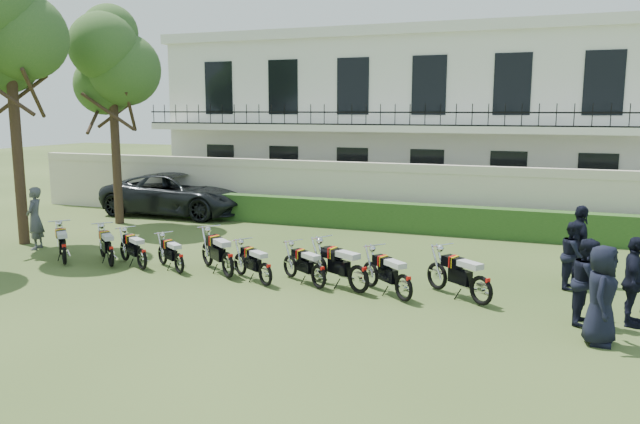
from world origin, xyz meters
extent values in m
plane|color=#31471C|center=(0.00, 0.00, 0.00)|extent=(100.00, 100.00, 0.00)
cube|color=beige|center=(0.00, 8.00, 1.00)|extent=(30.00, 0.30, 2.00)
cube|color=beige|center=(0.00, 8.00, 2.15)|extent=(30.00, 0.35, 0.30)
cube|color=#1F4418|center=(1.00, 7.20, 0.50)|extent=(18.00, 0.60, 1.00)
cube|color=silver|center=(0.00, 14.00, 3.50)|extent=(20.00, 8.00, 7.00)
cube|color=silver|center=(0.00, 14.00, 7.20)|extent=(20.40, 8.40, 0.40)
cube|color=silver|center=(0.00, 9.30, 3.50)|extent=(20.00, 1.40, 0.25)
cube|color=black|center=(0.00, 8.65, 4.10)|extent=(20.00, 0.05, 0.05)
cube|color=black|center=(0.00, 8.65, 3.65)|extent=(20.00, 0.05, 0.05)
cube|color=black|center=(-7.50, 10.02, 1.60)|extent=(1.30, 0.12, 2.20)
cube|color=black|center=(-7.50, 10.02, 5.10)|extent=(1.30, 0.12, 2.20)
cube|color=black|center=(-4.50, 10.02, 1.60)|extent=(1.30, 0.12, 2.20)
cube|color=black|center=(-4.50, 10.02, 5.10)|extent=(1.30, 0.12, 2.20)
cube|color=black|center=(-1.50, 10.02, 1.60)|extent=(1.30, 0.12, 2.20)
cube|color=black|center=(-1.50, 10.02, 5.10)|extent=(1.30, 0.12, 2.20)
cube|color=black|center=(1.50, 10.02, 1.60)|extent=(1.30, 0.12, 2.20)
cube|color=black|center=(1.50, 10.02, 5.10)|extent=(1.30, 0.12, 2.20)
cube|color=black|center=(4.50, 10.02, 1.60)|extent=(1.30, 0.12, 2.20)
cube|color=black|center=(4.50, 10.02, 5.10)|extent=(1.30, 0.12, 2.20)
cube|color=black|center=(7.50, 10.02, 1.60)|extent=(1.30, 0.12, 2.20)
cube|color=black|center=(7.50, 10.02, 5.10)|extent=(1.30, 0.12, 2.20)
cylinder|color=#473323|center=(-9.50, 1.00, 2.97)|extent=(0.32, 0.32, 5.95)
sphere|color=#2E5522|center=(-9.10, 1.20, 6.38)|extent=(2.60, 2.60, 2.60)
sphere|color=#2E5522|center=(-10.10, 1.30, 5.78)|extent=(2.20, 2.20, 2.20)
cylinder|color=#473323|center=(-9.00, 5.00, 2.62)|extent=(0.32, 0.32, 5.25)
sphere|color=#2E5522|center=(-8.60, 5.20, 5.62)|extent=(2.60, 2.60, 2.60)
sphere|color=#2E5522|center=(-9.60, 5.30, 5.10)|extent=(2.20, 2.20, 2.20)
sphere|color=#2E5522|center=(-8.90, 4.50, 6.38)|extent=(2.40, 2.40, 2.40)
sphere|color=#2E5522|center=(-9.00, 5.00, 6.90)|extent=(2.00, 2.00, 2.00)
torus|color=black|center=(-5.77, -1.21, 0.30)|extent=(0.51, 0.48, 0.61)
torus|color=black|center=(-6.73, -0.32, 0.30)|extent=(0.51, 0.48, 0.61)
cube|color=black|center=(-6.21, -0.80, 0.45)|extent=(0.53, 0.51, 0.30)
cube|color=black|center=(-6.38, -0.64, 0.72)|extent=(0.51, 0.50, 0.22)
cube|color=red|center=(-6.38, -0.64, 0.73)|extent=(0.18, 0.28, 0.23)
cube|color=yellow|center=(-6.34, -0.68, 0.73)|extent=(0.15, 0.27, 0.23)
cube|color=#BABABA|center=(-6.01, -0.98, 0.76)|extent=(0.57, 0.55, 0.12)
cylinder|color=silver|center=(-6.62, -0.42, 1.02)|extent=(0.43, 0.46, 0.03)
torus|color=black|center=(-4.43, -0.92, 0.30)|extent=(0.51, 0.46, 0.60)
torus|color=black|center=(-5.39, -0.08, 0.30)|extent=(0.51, 0.46, 0.60)
cube|color=black|center=(-4.87, -0.53, 0.44)|extent=(0.53, 0.49, 0.30)
cube|color=black|center=(-5.04, -0.38, 0.71)|extent=(0.50, 0.48, 0.22)
cube|color=red|center=(-5.04, -0.38, 0.72)|extent=(0.17, 0.28, 0.23)
cube|color=yellow|center=(-5.00, -0.42, 0.72)|extent=(0.14, 0.27, 0.23)
cube|color=#BABABA|center=(-4.67, -0.70, 0.75)|extent=(0.56, 0.53, 0.12)
cylinder|color=silver|center=(-5.28, -0.17, 1.00)|extent=(0.41, 0.47, 0.03)
torus|color=black|center=(-3.42, -0.77, 0.28)|extent=(0.54, 0.37, 0.58)
torus|color=black|center=(-4.47, -0.12, 0.28)|extent=(0.54, 0.37, 0.58)
cube|color=black|center=(-3.90, -0.47, 0.43)|extent=(0.53, 0.42, 0.28)
cube|color=black|center=(-4.09, -0.36, 0.68)|extent=(0.49, 0.43, 0.21)
cube|color=red|center=(-4.09, -0.36, 0.69)|extent=(0.13, 0.27, 0.22)
cube|color=yellow|center=(-4.04, -0.38, 0.69)|extent=(0.10, 0.26, 0.22)
cube|color=#BABABA|center=(-3.68, -0.60, 0.72)|extent=(0.56, 0.47, 0.11)
cylinder|color=silver|center=(-4.35, -0.20, 0.97)|extent=(0.32, 0.50, 0.03)
torus|color=black|center=(-2.32, -0.76, 0.27)|extent=(0.49, 0.37, 0.54)
torus|color=black|center=(-3.28, -0.11, 0.27)|extent=(0.49, 0.37, 0.54)
cube|color=black|center=(-2.76, -0.46, 0.40)|extent=(0.49, 0.41, 0.27)
cube|color=black|center=(-2.93, -0.35, 0.64)|extent=(0.46, 0.42, 0.20)
cube|color=red|center=(-2.93, -0.35, 0.65)|extent=(0.13, 0.25, 0.20)
cube|color=yellow|center=(-2.89, -0.38, 0.65)|extent=(0.10, 0.24, 0.20)
cube|color=#BABABA|center=(-2.56, -0.60, 0.68)|extent=(0.52, 0.45, 0.11)
cylinder|color=silver|center=(-3.17, -0.19, 0.91)|extent=(0.32, 0.46, 0.03)
torus|color=black|center=(-0.86, -0.80, 0.33)|extent=(0.58, 0.49, 0.66)
torus|color=black|center=(-1.97, 0.07, 0.33)|extent=(0.58, 0.49, 0.66)
cube|color=black|center=(-1.37, -0.40, 0.49)|extent=(0.59, 0.52, 0.33)
cube|color=black|center=(-1.57, -0.25, 0.78)|extent=(0.56, 0.52, 0.24)
cube|color=red|center=(-1.57, -0.25, 0.79)|extent=(0.17, 0.31, 0.25)
cube|color=yellow|center=(-1.51, -0.29, 0.79)|extent=(0.14, 0.30, 0.25)
cube|color=#BABABA|center=(-1.14, -0.58, 0.83)|extent=(0.63, 0.57, 0.13)
cylinder|color=silver|center=(-1.84, -0.03, 1.11)|extent=(0.43, 0.53, 0.03)
torus|color=black|center=(0.29, -1.01, 0.28)|extent=(0.53, 0.38, 0.57)
torus|color=black|center=(-0.73, -0.35, 0.28)|extent=(0.53, 0.38, 0.57)
cube|color=black|center=(-0.18, -0.70, 0.42)|extent=(0.53, 0.42, 0.28)
cube|color=black|center=(-0.36, -0.59, 0.68)|extent=(0.49, 0.44, 0.21)
cube|color=red|center=(-0.36, -0.59, 0.69)|extent=(0.13, 0.26, 0.22)
cube|color=yellow|center=(-0.32, -0.62, 0.69)|extent=(0.10, 0.26, 0.22)
cube|color=#BABABA|center=(0.03, -0.84, 0.71)|extent=(0.56, 0.47, 0.11)
cylinder|color=silver|center=(-0.62, -0.42, 0.96)|extent=(0.33, 0.49, 0.03)
torus|color=black|center=(1.56, -0.77, 0.28)|extent=(0.53, 0.39, 0.57)
torus|color=black|center=(0.54, -0.09, 0.28)|extent=(0.53, 0.39, 0.57)
cube|color=black|center=(1.09, -0.45, 0.42)|extent=(0.53, 0.43, 0.28)
cube|color=black|center=(0.91, -0.34, 0.68)|extent=(0.49, 0.44, 0.21)
cube|color=red|center=(0.91, -0.34, 0.69)|extent=(0.13, 0.26, 0.22)
cube|color=yellow|center=(0.95, -0.37, 0.69)|extent=(0.11, 0.26, 0.22)
cube|color=#BABABA|center=(1.30, -0.59, 0.72)|extent=(0.56, 0.47, 0.11)
cylinder|color=silver|center=(0.66, -0.17, 0.96)|extent=(0.34, 0.49, 0.03)
torus|color=black|center=(2.68, -0.81, 0.33)|extent=(0.64, 0.40, 0.67)
torus|color=black|center=(1.42, -0.14, 0.33)|extent=(0.64, 0.40, 0.67)
cube|color=black|center=(2.10, -0.50, 0.49)|extent=(0.63, 0.46, 0.33)
cube|color=black|center=(1.87, -0.39, 0.79)|extent=(0.57, 0.48, 0.24)
cube|color=red|center=(1.87, -0.39, 0.80)|extent=(0.13, 0.31, 0.25)
cube|color=yellow|center=(1.93, -0.42, 0.80)|extent=(0.10, 0.30, 0.25)
cube|color=#BABABA|center=(2.36, -0.64, 0.83)|extent=(0.66, 0.52, 0.13)
cylinder|color=silver|center=(1.57, -0.22, 1.12)|extent=(0.34, 0.60, 0.03)
torus|color=black|center=(3.67, -1.13, 0.30)|extent=(0.53, 0.47, 0.62)
torus|color=black|center=(2.66, -0.28, 0.30)|extent=(0.53, 0.47, 0.62)
cube|color=black|center=(3.20, -0.74, 0.46)|extent=(0.54, 0.50, 0.30)
cube|color=black|center=(3.02, -0.59, 0.73)|extent=(0.52, 0.50, 0.22)
cube|color=red|center=(3.02, -0.59, 0.74)|extent=(0.17, 0.28, 0.23)
cube|color=yellow|center=(3.07, -0.63, 0.74)|extent=(0.14, 0.27, 0.23)
cube|color=#BABABA|center=(3.41, -0.91, 0.77)|extent=(0.58, 0.55, 0.12)
cylinder|color=silver|center=(2.78, -0.38, 1.03)|extent=(0.42, 0.48, 0.03)
torus|color=black|center=(5.34, -0.81, 0.32)|extent=(0.58, 0.48, 0.65)
torus|color=black|center=(4.23, 0.05, 0.32)|extent=(0.58, 0.48, 0.65)
cube|color=black|center=(4.83, -0.41, 0.48)|extent=(0.59, 0.51, 0.32)
cube|color=black|center=(4.63, -0.26, 0.77)|extent=(0.55, 0.52, 0.24)
cube|color=red|center=(4.63, -0.26, 0.78)|extent=(0.17, 0.30, 0.25)
cube|color=yellow|center=(4.68, -0.30, 0.78)|extent=(0.14, 0.29, 0.25)
cube|color=#BABABA|center=(5.06, -0.59, 0.82)|extent=(0.63, 0.56, 0.13)
cylinder|color=silver|center=(4.36, -0.05, 1.10)|extent=(0.42, 0.53, 0.03)
imported|color=black|center=(-8.01, 7.42, 0.84)|extent=(6.12, 2.95, 1.68)
imported|color=#525257|center=(-8.53, 0.54, 0.95)|extent=(0.69, 0.82, 1.90)
imported|color=black|center=(7.04, -1.84, 0.92)|extent=(0.69, 0.96, 1.83)
imported|color=black|center=(6.87, -0.75, 0.86)|extent=(0.77, 0.93, 1.72)
imported|color=black|center=(7.68, -0.57, 0.89)|extent=(0.52, 1.08, 1.78)
imported|color=black|center=(6.66, 1.82, 0.81)|extent=(0.68, 0.83, 1.61)
imported|color=black|center=(6.78, 2.34, 0.96)|extent=(0.68, 1.20, 1.93)
camera|label=1|loc=(6.15, -13.74, 4.22)|focal=35.00mm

